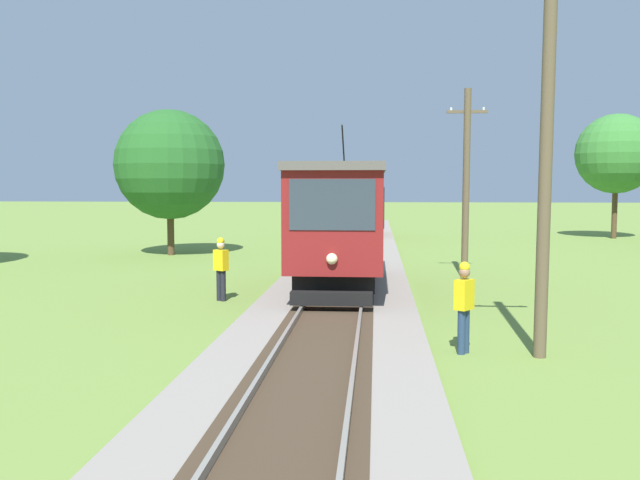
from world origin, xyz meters
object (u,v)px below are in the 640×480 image
at_px(utility_pole_near_tram, 546,141).
at_px(tree_right_far, 616,154).
at_px(track_worker, 464,303).
at_px(utility_pole_mid, 466,181).
at_px(tree_left_near, 170,165).
at_px(red_tram, 341,220).
at_px(second_worker, 221,266).
at_px(freight_car, 359,212).

bearing_deg(utility_pole_near_tram, tree_right_far, 69.55).
bearing_deg(tree_right_far, track_worker, -112.93).
bearing_deg(utility_pole_mid, tree_left_near, 150.81).
distance_m(utility_pole_near_tram, tree_left_near, 22.27).
xyz_separation_m(red_tram, utility_pole_mid, (4.16, 3.59, 1.17)).
bearing_deg(utility_pole_near_tram, second_worker, 141.32).
relative_size(red_tram, utility_pole_mid, 1.31).
xyz_separation_m(utility_pole_near_tram, utility_pole_mid, (0.00, 11.34, -0.68)).
xyz_separation_m(utility_pole_near_tram, track_worker, (-1.40, 0.29, -3.06)).
xyz_separation_m(track_worker, tree_right_far, (12.70, 30.01, 4.12)).
distance_m(freight_car, second_worker, 24.18).
distance_m(freight_car, tree_right_far, 15.87).
bearing_deg(track_worker, utility_pole_mid, 119.33).
distance_m(red_tram, utility_pole_near_tram, 8.98).
relative_size(utility_pole_mid, second_worker, 3.66).
bearing_deg(utility_pole_near_tram, freight_car, 97.93).
bearing_deg(freight_car, track_worker, -84.67).
relative_size(freight_car, utility_pole_mid, 0.80).
bearing_deg(tree_right_far, tree_left_near, -153.45).
relative_size(red_tram, freight_car, 1.64).
bearing_deg(utility_pole_mid, freight_car, 102.65).
distance_m(freight_car, utility_pole_near_tram, 30.28).
relative_size(utility_pole_mid, tree_right_far, 0.87).
bearing_deg(red_tram, freight_car, 90.01).
relative_size(track_worker, tree_right_far, 0.24).
height_order(utility_pole_near_tram, utility_pole_mid, utility_pole_near_tram).
bearing_deg(utility_pole_mid, second_worker, -143.91).
bearing_deg(tree_right_far, freight_car, -178.47).
xyz_separation_m(freight_car, second_worker, (-3.25, -23.95, -0.57)).
height_order(track_worker, tree_right_far, tree_right_far).
relative_size(utility_pole_near_tram, tree_right_far, 1.05).
height_order(utility_pole_near_tram, tree_left_near, utility_pole_near_tram).
xyz_separation_m(red_tram, freight_car, (-0.00, 22.14, -0.64)).
relative_size(utility_pole_near_tram, track_worker, 4.42).
bearing_deg(second_worker, tree_left_near, 55.54).
distance_m(track_worker, tree_right_far, 32.85).
xyz_separation_m(second_worker, tree_right_far, (18.71, 24.37, 4.12)).
bearing_deg(tree_left_near, tree_right_far, 26.55).
height_order(utility_pole_near_tram, tree_right_far, utility_pole_near_tram).
relative_size(freight_car, utility_pole_near_tram, 0.66).
height_order(freight_car, tree_left_near, tree_left_near).
relative_size(red_tram, tree_left_near, 1.28).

